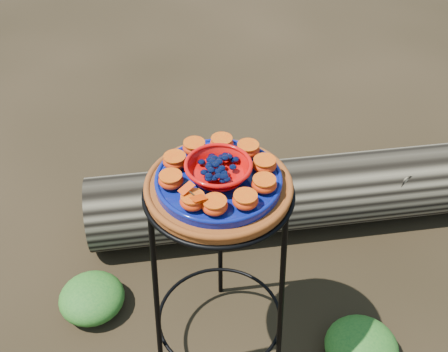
{
  "coord_description": "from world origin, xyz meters",
  "views": [
    {
      "loc": [
        0.02,
        -1.09,
        1.7
      ],
      "look_at": [
        0.01,
        0.0,
        0.76
      ],
      "focal_mm": 45.0,
      "sensor_mm": 36.0,
      "label": 1
    }
  ],
  "objects_px": {
    "cobalt_plate": "(218,181)",
    "driftwood_log": "(284,195)",
    "red_bowl": "(218,171)",
    "terracotta_saucer": "(219,188)",
    "plant_stand": "(219,278)"
  },
  "relations": [
    {
      "from": "terracotta_saucer",
      "to": "driftwood_log",
      "type": "height_order",
      "value": "terracotta_saucer"
    },
    {
      "from": "terracotta_saucer",
      "to": "red_bowl",
      "type": "relative_size",
      "value": 2.33
    },
    {
      "from": "cobalt_plate",
      "to": "red_bowl",
      "type": "distance_m",
      "value": 0.03
    },
    {
      "from": "red_bowl",
      "to": "driftwood_log",
      "type": "height_order",
      "value": "red_bowl"
    },
    {
      "from": "cobalt_plate",
      "to": "driftwood_log",
      "type": "distance_m",
      "value": 0.88
    },
    {
      "from": "red_bowl",
      "to": "driftwood_log",
      "type": "distance_m",
      "value": 0.9
    },
    {
      "from": "terracotta_saucer",
      "to": "cobalt_plate",
      "type": "height_order",
      "value": "cobalt_plate"
    },
    {
      "from": "plant_stand",
      "to": "driftwood_log",
      "type": "height_order",
      "value": "plant_stand"
    },
    {
      "from": "terracotta_saucer",
      "to": "cobalt_plate",
      "type": "distance_m",
      "value": 0.03
    },
    {
      "from": "plant_stand",
      "to": "terracotta_saucer",
      "type": "xyz_separation_m",
      "value": [
        0.0,
        0.0,
        0.37
      ]
    },
    {
      "from": "terracotta_saucer",
      "to": "red_bowl",
      "type": "bearing_deg",
      "value": 0.0
    },
    {
      "from": "driftwood_log",
      "to": "terracotta_saucer",
      "type": "bearing_deg",
      "value": -113.44
    },
    {
      "from": "cobalt_plate",
      "to": "red_bowl",
      "type": "xyz_separation_m",
      "value": [
        0.0,
        0.0,
        0.03
      ]
    },
    {
      "from": "cobalt_plate",
      "to": "red_bowl",
      "type": "height_order",
      "value": "red_bowl"
    },
    {
      "from": "red_bowl",
      "to": "driftwood_log",
      "type": "xyz_separation_m",
      "value": [
        0.26,
        0.59,
        -0.63
      ]
    }
  ]
}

